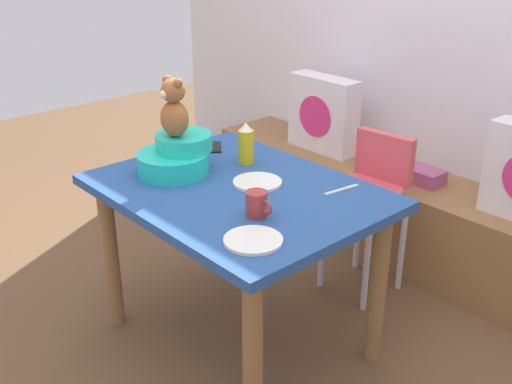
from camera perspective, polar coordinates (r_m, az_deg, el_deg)
The scene contains 15 objects.
ground_plane at distance 2.81m, azimuth -1.56°, elevation -13.53°, with size 8.00×8.00×0.00m, color brown.
back_wall at distance 3.38m, azimuth 18.04°, elevation 15.88°, with size 4.40×0.10×2.60m, color silver.
window_bench at distance 3.46m, azimuth 13.48°, elevation -2.09°, with size 2.60×0.44×0.46m, color olive.
pillow_floral_left at distance 3.62m, azimuth 6.32°, elevation 7.27°, with size 0.44×0.15×0.44m.
book_stack at distance 3.30m, azimuth 15.45°, elevation 1.48°, with size 0.20×0.14×0.07m, color #A64C7B.
dining_table at distance 2.48m, azimuth -1.72°, elevation -2.02°, with size 1.13×0.86×0.74m.
highchair at distance 2.97m, azimuth 10.43°, elevation -0.09°, with size 0.35×0.47×0.79m.
infant_seat_teal at distance 2.58m, azimuth -7.44°, elevation 3.36°, with size 0.30×0.33×0.16m.
teddy_bear at distance 2.51m, azimuth -7.70°, elevation 7.76°, with size 0.13×0.12×0.25m.
ketchup_bottle at distance 2.65m, azimuth -0.95°, elevation 4.50°, with size 0.07×0.07×0.18m.
coffee_mug at distance 2.17m, azimuth 0.09°, elevation -1.15°, with size 0.12×0.08×0.09m.
dinner_plate_near at distance 2.02m, azimuth -0.27°, elevation -4.54°, with size 0.20×0.20×0.01m, color white.
dinner_plate_far at distance 2.46m, azimuth 0.13°, elevation 0.92°, with size 0.20×0.20×0.01m, color white.
cell_phone at distance 2.87m, azimuth -4.01°, elevation 4.22°, with size 0.07×0.14×0.01m, color black.
table_fork at distance 2.43m, azimuth 8.03°, elevation 0.22°, with size 0.02×0.17×0.01m, color silver.
Camera 1 is at (1.71, -1.43, 1.71)m, focal length 42.66 mm.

